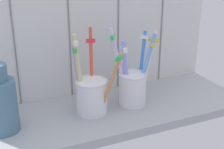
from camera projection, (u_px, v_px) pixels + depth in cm
name	position (u px, v px, depth cm)	size (l,w,h in cm)	color
counter_slab	(113.00, 112.00, 75.72)	(64.00, 22.00, 2.00)	#9EA3A8
tile_wall_back	(93.00, 12.00, 78.00)	(64.00, 2.20, 45.00)	silver
toothbrush_cup_left	(91.00, 92.00, 72.01)	(9.23, 13.06, 18.30)	white
toothbrush_cup_right	(132.00, 83.00, 75.94)	(12.88, 7.00, 18.43)	white
ceramic_vase	(0.00, 102.00, 64.21)	(6.59, 6.59, 14.43)	slate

